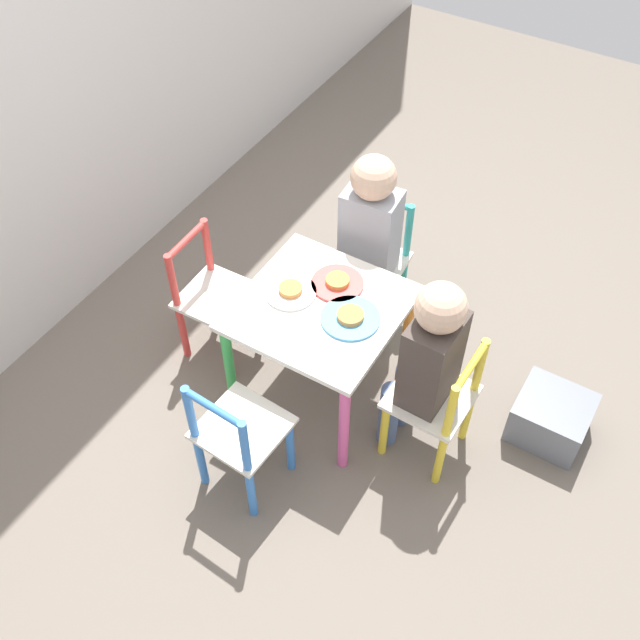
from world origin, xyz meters
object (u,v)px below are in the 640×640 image
plate_front (350,317)px  storage_bin (551,418)px  plate_back (291,291)px  chair_red (213,299)px  chair_blue (238,437)px  kids_table (320,322)px  child_right (368,233)px  plate_right (337,283)px  chair_yellow (436,403)px  chair_teal (372,264)px  child_front (427,357)px

plate_front → storage_bin: 0.83m
plate_back → storage_bin: 1.03m
chair_red → chair_blue: bearing=-137.4°
kids_table → plate_back: size_ratio=2.99×
plate_back → storage_bin: (0.26, -0.91, -0.39)m
child_right → plate_right: bearing=-88.0°
plate_back → chair_yellow: bearing=-91.4°
chair_teal → plate_front: 0.53m
storage_bin → child_right: bearing=80.9°
chair_yellow → chair_blue: bearing=-45.9°
plate_back → storage_bin: plate_back is taller
plate_front → chair_blue: bearing=162.4°
child_right → chair_yellow: bearing=-44.7°
kids_table → plate_right: size_ratio=2.91×
chair_yellow → chair_red: bearing=-88.5°
child_front → plate_back: bearing=-89.6°
chair_red → plate_front: bearing=-90.2°
chair_blue → plate_back: chair_blue is taller
plate_front → storage_bin: (0.26, -0.68, -0.39)m
chair_blue → child_right: size_ratio=0.67×
kids_table → storage_bin: 0.89m
chair_blue → storage_bin: bearing=-135.2°
child_front → plate_front: child_front is taller
chair_teal → storage_bin: 0.87m
chair_yellow → plate_right: chair_yellow is taller
chair_teal → kids_table: bearing=-90.0°
kids_table → chair_yellow: bearing=-91.8°
chair_teal → chair_red: same height
chair_red → plate_front: size_ratio=2.71×
kids_table → plate_front: size_ratio=2.67×
chair_red → storage_bin: bearing=-78.9°
chair_teal → child_front: 0.67m
plate_front → plate_back: size_ratio=1.12×
chair_blue → child_right: 0.88m
plate_front → plate_right: same height
plate_front → plate_back: 0.23m
plate_back → chair_red: bearing=91.6°
kids_table → child_front: child_front is taller
child_front → plate_right: bearing=-106.0°
chair_blue → chair_yellow: bearing=-134.1°
chair_teal → plate_right: chair_teal is taller
chair_yellow → chair_blue: 0.66m
chair_red → plate_right: size_ratio=2.96×
chair_yellow → storage_bin: bearing=131.2°
chair_red → child_front: bearing=-91.4°
plate_front → plate_back: (0.00, 0.23, 0.00)m
chair_yellow → child_right: size_ratio=0.67×
chair_red → child_right: child_right is taller
chair_teal → child_front: bearing=-51.9°
child_front → plate_front: bearing=-90.7°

